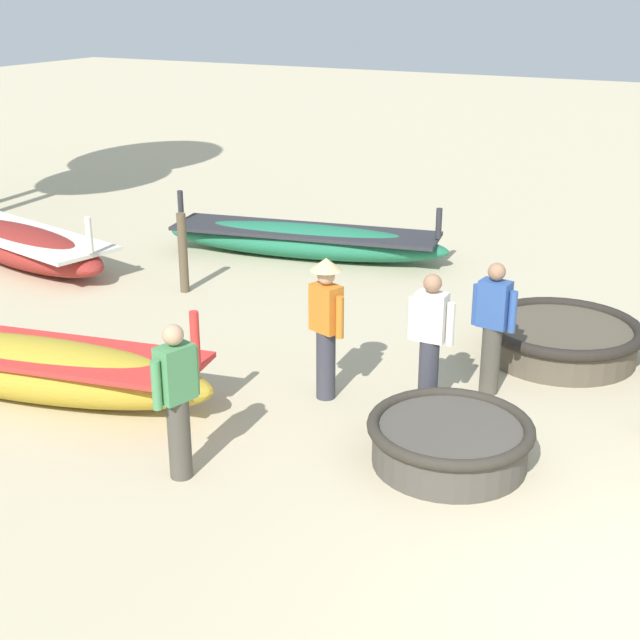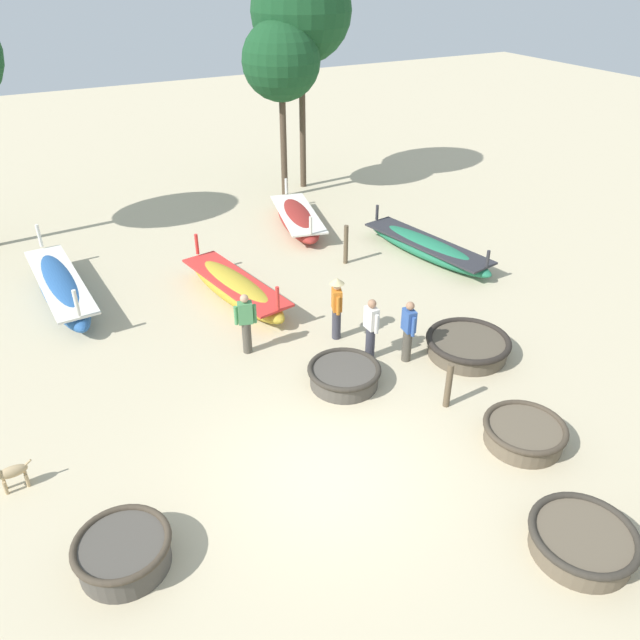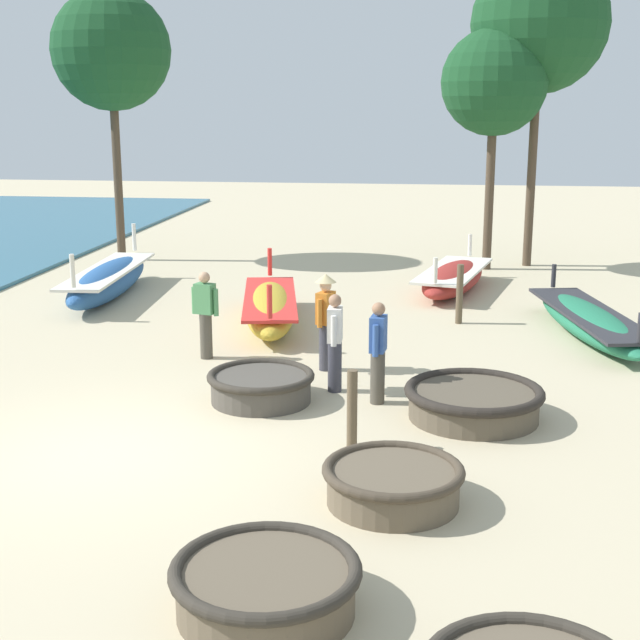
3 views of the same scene
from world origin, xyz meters
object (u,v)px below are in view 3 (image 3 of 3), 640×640
fisherman_crouching (378,350)px  mooring_post_inland (352,409)px  fisherman_by_coracle (205,313)px  mooring_post_shoreline (460,294)px  long_boat_white_hull (453,278)px  long_boat_ochre_hull (590,322)px  coracle_center (266,585)px  fisherman_standing_left (326,315)px  coracle_beside_post (474,401)px  long_boat_green_hull (108,280)px  long_boat_blue_hull (270,308)px  tree_right_mid (494,83)px  tree_leftmost (540,25)px  tree_rightmost (111,51)px  fisherman_standing_right (335,340)px  coracle_front_right (393,482)px  coracle_upturned (261,385)px

fisherman_crouching → mooring_post_inland: 1.87m
fisherman_by_coracle → mooring_post_shoreline: size_ratio=1.27×
long_boat_white_hull → long_boat_ochre_hull: 4.74m
coracle_center → mooring_post_shoreline: size_ratio=1.40×
long_boat_ochre_hull → fisherman_standing_left: fisherman_standing_left is taller
coracle_beside_post → long_boat_white_hull: bearing=91.1°
coracle_center → fisherman_by_coracle: (-2.59, 7.90, 0.57)m
long_boat_green_hull → long_boat_blue_hull: (4.25, -2.15, -0.04)m
mooring_post_shoreline → tree_right_mid: (0.88, 6.36, 4.32)m
coracle_center → tree_leftmost: (3.96, 18.16, 6.18)m
fisherman_crouching → tree_rightmost: size_ratio=0.21×
long_boat_green_hull → fisherman_standing_right: 8.74m
coracle_front_right → tree_right_mid: bearing=83.2°
coracle_front_right → long_boat_white_hull: bearing=85.9°
fisherman_by_coracle → fisherman_standing_right: same height
long_boat_blue_hull → coracle_center: bearing=-79.6°
long_boat_white_hull → mooring_post_shoreline: bearing=-88.7°
long_boat_ochre_hull → fisherman_by_coracle: 7.46m
fisherman_by_coracle → mooring_post_shoreline: (4.53, 3.19, -0.22)m
long_boat_blue_hull → fisherman_standing_left: bearing=-63.1°
tree_right_mid → fisherman_standing_right: bearing=-104.7°
mooring_post_shoreline → tree_leftmost: bearing=74.0°
fisherman_by_coracle → fisherman_standing_left: (2.20, -0.44, 0.12)m
coracle_center → long_boat_blue_hull: bearing=100.4°
long_boat_ochre_hull → mooring_post_inland: (-4.05, -6.33, 0.23)m
mooring_post_inland → tree_right_mid: 14.35m
fisherman_standing_right → tree_right_mid: size_ratio=0.25×
coracle_front_right → long_boat_green_hull: size_ratio=0.31×
coracle_front_right → long_boat_white_hull: size_ratio=0.38×
mooring_post_inland → long_boat_white_hull: bearing=81.9°
fisherman_by_coracle → fisherman_standing_left: bearing=-11.3°
mooring_post_shoreline → coracle_front_right: bearing=-96.0°
tree_rightmost → tree_right_mid: bearing=-0.6°
tree_right_mid → coracle_beside_post: bearing=-93.7°
fisherman_standing_left → tree_right_mid: bearing=72.2°
coracle_center → fisherman_standing_right: 6.36m
fisherman_by_coracle → fisherman_standing_left: size_ratio=0.94×
fisherman_standing_left → tree_rightmost: tree_rightmost is taller
coracle_upturned → mooring_post_inland: size_ratio=1.54×
long_boat_blue_hull → mooring_post_inland: size_ratio=4.32×
long_boat_blue_hull → mooring_post_shoreline: 3.91m
coracle_center → coracle_upturned: bearing=101.6°
coracle_upturned → coracle_beside_post: bearing=-6.1°
coracle_front_right → long_boat_green_hull: long_boat_green_hull is taller
long_boat_ochre_hull → fisherman_standing_right: (-4.54, -4.01, 0.54)m
long_boat_blue_hull → tree_rightmost: tree_rightmost is taller
fisherman_standing_right → tree_right_mid: 12.20m
coracle_upturned → fisherman_standing_right: bearing=31.0°
coracle_beside_post → fisherman_by_coracle: 5.30m
coracle_front_right → fisherman_crouching: size_ratio=1.04×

